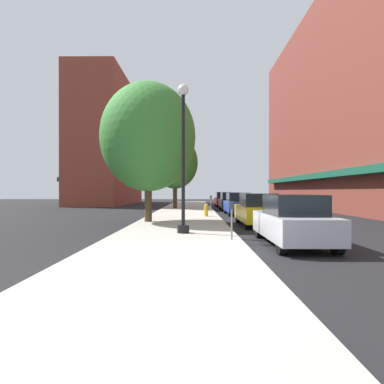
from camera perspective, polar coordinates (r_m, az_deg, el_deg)
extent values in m
plane|color=black|center=(24.85, 7.97, -3.93)|extent=(90.00, 90.00, 0.00)
cube|color=#A8A399|center=(25.64, -1.24, -3.67)|extent=(4.80, 50.00, 0.12)
cube|color=brown|center=(32.92, 27.00, 14.37)|extent=(6.00, 40.00, 19.72)
cube|color=#144C38|center=(30.60, 21.34, 2.64)|extent=(0.90, 34.00, 0.50)
cube|color=brown|center=(45.59, -14.62, 8.27)|extent=(6.00, 18.00, 16.39)
cube|color=#144C38|center=(46.15, -18.63, 1.82)|extent=(0.90, 15.30, 0.50)
cylinder|color=black|center=(12.79, -1.58, -6.62)|extent=(0.48, 0.48, 0.30)
cylinder|color=black|center=(12.76, -1.58, 5.74)|extent=(0.14, 0.14, 5.20)
sphere|color=silver|center=(13.32, -1.58, 17.73)|extent=(0.44, 0.44, 0.44)
cylinder|color=gold|center=(21.01, 2.53, -3.51)|extent=(0.26, 0.26, 0.62)
sphere|color=gold|center=(20.99, 2.53, -2.53)|extent=(0.24, 0.24, 0.24)
cylinder|color=gold|center=(21.01, 2.91, -3.26)|extent=(0.12, 0.10, 0.10)
cylinder|color=slate|center=(25.35, 3.38, -2.39)|extent=(0.06, 0.06, 1.05)
cube|color=#33383D|center=(25.33, 3.38, -0.91)|extent=(0.14, 0.09, 0.26)
cylinder|color=slate|center=(11.08, 7.08, -5.73)|extent=(0.06, 0.06, 1.05)
cube|color=#33383D|center=(11.04, 7.08, -2.34)|extent=(0.14, 0.09, 0.26)
cylinder|color=#422D1E|center=(31.11, -3.05, -0.33)|extent=(0.40, 0.40, 2.77)
ellipsoid|color=#2D6B28|center=(31.23, -3.05, 5.28)|extent=(4.44, 4.44, 5.11)
cylinder|color=#4C3823|center=(17.62, -7.80, -0.88)|extent=(0.40, 0.40, 2.68)
ellipsoid|color=#387F33|center=(17.87, -7.80, 9.68)|extent=(5.16, 5.16, 5.94)
cylinder|color=black|center=(12.50, 11.81, -6.55)|extent=(0.22, 0.64, 0.64)
cylinder|color=black|center=(12.89, 18.66, -6.35)|extent=(0.22, 0.64, 0.64)
cylinder|color=black|center=(9.41, 15.66, -8.79)|extent=(0.22, 0.64, 0.64)
cylinder|color=black|center=(9.93, 24.48, -8.33)|extent=(0.22, 0.64, 0.64)
cube|color=#B2B2BA|center=(11.11, 17.40, -5.75)|extent=(1.80, 4.30, 0.76)
cube|color=black|center=(10.92, 17.63, -2.17)|extent=(1.56, 2.20, 0.64)
cylinder|color=black|center=(18.32, 8.17, -4.40)|extent=(0.22, 0.64, 0.64)
cylinder|color=black|center=(18.59, 12.95, -4.34)|extent=(0.22, 0.64, 0.64)
cylinder|color=black|center=(15.17, 9.78, -5.36)|extent=(0.22, 0.64, 0.64)
cylinder|color=black|center=(15.50, 15.51, -5.25)|extent=(0.22, 0.64, 0.64)
cube|color=gold|center=(16.85, 11.53, -3.71)|extent=(1.80, 4.30, 0.76)
cube|color=black|center=(16.67, 11.63, -1.35)|extent=(1.56, 2.20, 0.64)
cylinder|color=black|center=(25.61, 5.98, -3.09)|extent=(0.22, 0.64, 0.64)
cylinder|color=black|center=(25.81, 9.44, -3.07)|extent=(0.22, 0.64, 0.64)
cylinder|color=black|center=(22.44, 6.76, -3.56)|extent=(0.22, 0.64, 0.64)
cylinder|color=black|center=(22.66, 10.69, -3.52)|extent=(0.22, 0.64, 0.64)
cube|color=#1E389E|center=(24.10, 8.19, -2.54)|extent=(1.80, 4.30, 0.76)
cube|color=black|center=(23.93, 8.24, -0.88)|extent=(1.56, 2.20, 0.64)
cylinder|color=black|center=(31.24, 5.00, -2.50)|extent=(0.22, 0.64, 0.64)
cylinder|color=black|center=(31.40, 7.84, -2.48)|extent=(0.22, 0.64, 0.64)
cylinder|color=black|center=(28.05, 5.50, -2.80)|extent=(0.22, 0.64, 0.64)
cylinder|color=black|center=(28.23, 8.66, -2.79)|extent=(0.22, 0.64, 0.64)
cube|color=black|center=(29.71, 6.74, -2.02)|extent=(1.80, 4.30, 0.76)
cube|color=black|center=(29.54, 6.77, -0.67)|extent=(1.56, 2.20, 0.64)
cylinder|color=black|center=(38.06, 4.19, -2.01)|extent=(0.22, 0.64, 0.64)
cylinder|color=black|center=(38.19, 6.53, -2.01)|extent=(0.22, 0.64, 0.64)
cylinder|color=black|center=(34.87, 4.53, -2.22)|extent=(0.22, 0.64, 0.64)
cylinder|color=black|center=(35.01, 7.08, -2.21)|extent=(0.22, 0.64, 0.64)
cube|color=red|center=(36.51, 5.58, -1.61)|extent=(1.80, 4.30, 0.76)
cube|color=black|center=(36.35, 5.60, -0.51)|extent=(1.56, 2.20, 0.64)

